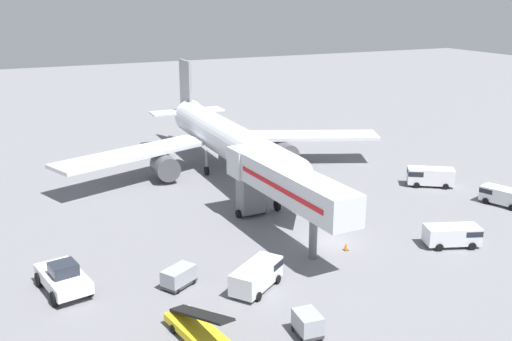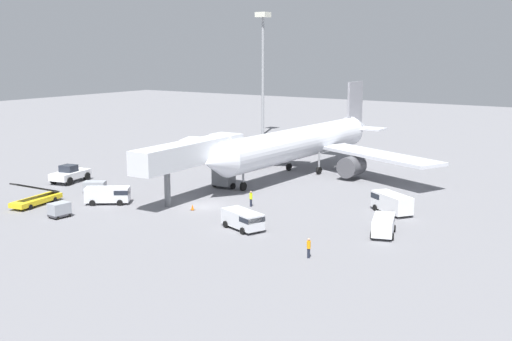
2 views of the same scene
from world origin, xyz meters
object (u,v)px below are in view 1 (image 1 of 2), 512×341
service_van_mid_left (257,275)px  safety_cone_alpha (346,247)px  belt_loader_truck (201,332)px  baggage_cart_near_center (308,323)px  baggage_cart_near_right (179,276)px  service_van_near_left (502,195)px  pushback_tug (63,278)px  airplane_at_gate (227,140)px  service_van_outer_left (429,176)px  jet_bridge (281,183)px  ground_crew_worker_foreground (356,214)px  service_van_far_right (453,234)px

service_van_mid_left → safety_cone_alpha: service_van_mid_left is taller
belt_loader_truck → baggage_cart_near_center: belt_loader_truck is taller
baggage_cart_near_right → safety_cone_alpha: size_ratio=4.51×
service_van_near_left → pushback_tug: bearing=-180.0°
airplane_at_gate → service_van_near_left: 31.87m
belt_loader_truck → service_van_outer_left: bearing=28.7°
jet_bridge → pushback_tug: jet_bridge is taller
belt_loader_truck → safety_cone_alpha: (16.35, 8.10, -0.44)m
ground_crew_worker_foreground → safety_cone_alpha: bearing=-131.6°
pushback_tug → service_van_far_right: size_ratio=1.17×
service_van_far_right → baggage_cart_near_right: (-24.41, 2.94, -0.21)m
jet_bridge → service_van_mid_left: (-6.23, -8.19, -4.05)m
airplane_at_gate → jet_bridge: airplane_at_gate is taller
service_van_near_left → service_van_mid_left: 31.83m
jet_bridge → pushback_tug: 20.18m
pushback_tug → airplane_at_gate: bearing=45.2°
service_van_outer_left → safety_cone_alpha: 21.79m
jet_bridge → service_van_mid_left: jet_bridge is taller
baggage_cart_near_center → safety_cone_alpha: (9.74, 10.25, -0.55)m
pushback_tug → service_van_mid_left: bearing=-23.1°
baggage_cart_near_center → ground_crew_worker_foreground: bearing=47.1°
airplane_at_gate → service_van_mid_left: (-9.27, -28.54, -3.21)m
jet_bridge → service_van_far_right: 15.89m
service_van_far_right → baggage_cart_near_center: 20.14m
service_van_near_left → baggage_cart_near_center: bearing=-157.3°
service_van_far_right → service_van_outer_left: (9.59, 14.33, 0.15)m
service_van_far_right → baggage_cart_near_center: bearing=-159.5°
airplane_at_gate → baggage_cart_near_center: (-9.07, -35.80, -3.44)m
service_van_far_right → service_van_mid_left: service_van_mid_left is taller
belt_loader_truck → safety_cone_alpha: size_ratio=10.28×
service_van_far_right → service_van_near_left: bearing=26.0°
airplane_at_gate → jet_bridge: (-3.04, -20.34, 0.84)m
belt_loader_truck → service_van_outer_left: 39.99m
service_van_outer_left → baggage_cart_near_right: bearing=-161.5°
jet_bridge → baggage_cart_near_center: 17.14m
pushback_tug → baggage_cart_near_center: 18.79m
service_van_outer_left → jet_bridge: bearing=-165.2°
airplane_at_gate → jet_bridge: bearing=-98.5°
service_van_outer_left → baggage_cart_near_right: 35.85m
service_van_near_left → baggage_cart_near_center: 33.72m
jet_bridge → service_van_outer_left: 23.53m
safety_cone_alpha → service_van_mid_left: bearing=-163.3°
belt_loader_truck → ground_crew_worker_foreground: bearing=32.2°
airplane_at_gate → baggage_cart_near_center: bearing=-104.2°
service_van_far_right → baggage_cart_near_center: (-18.86, -7.05, -0.19)m
baggage_cart_near_center → baggage_cart_near_right: size_ratio=0.72×
safety_cone_alpha → belt_loader_truck: bearing=-153.7°
service_van_mid_left → baggage_cart_near_center: (0.21, -7.27, -0.24)m
baggage_cart_near_right → ground_crew_worker_foreground: ground_crew_worker_foreground is taller
jet_bridge → pushback_tug: (-19.61, -2.48, -4.06)m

